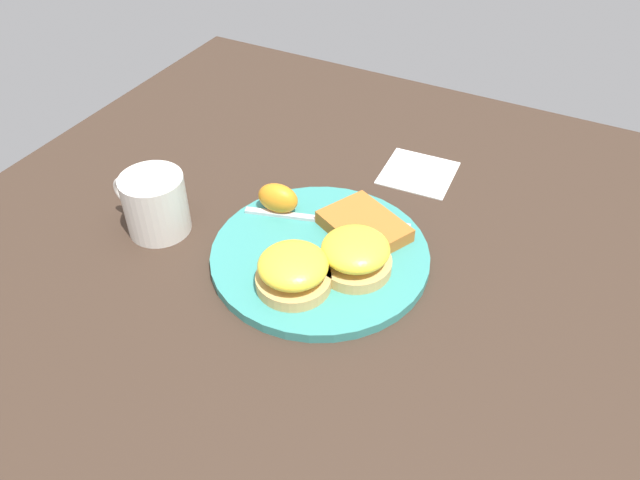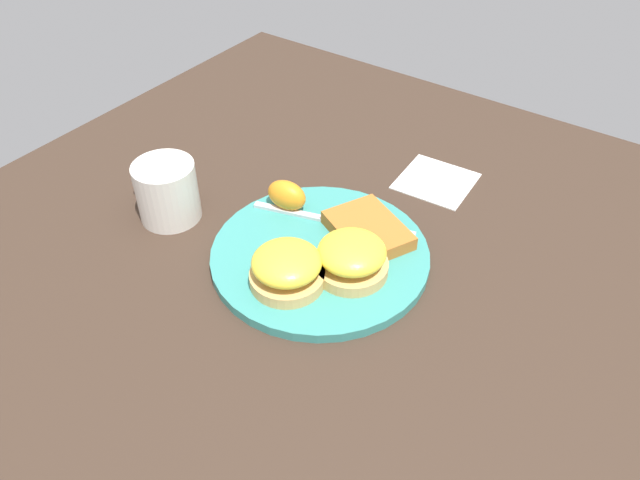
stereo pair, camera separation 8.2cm
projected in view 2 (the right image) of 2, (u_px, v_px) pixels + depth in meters
The scene contains 9 objects.
ground_plane at pixel (320, 259), 0.85m from camera, with size 1.10×1.10×0.00m, color #38281E.
plate at pixel (320, 255), 0.84m from camera, with size 0.29×0.29×0.01m, color teal.
sandwich_benedict_left at pixel (284, 267), 0.78m from camera, with size 0.10×0.10×0.05m.
sandwich_benedict_right at pixel (352, 257), 0.79m from camera, with size 0.10×0.10×0.05m.
hashbrown_patty at pixel (368, 230), 0.85m from camera, with size 0.11×0.09×0.02m, color #AF6527.
orange_wedge at pixel (287, 195), 0.89m from camera, with size 0.06×0.04×0.04m, color orange.
fork at pixel (343, 223), 0.88m from camera, with size 0.23×0.08×0.00m.
cup at pixel (167, 191), 0.89m from camera, with size 0.12×0.09×0.09m.
napkin at pixel (436, 181), 0.98m from camera, with size 0.11×0.11×0.00m, color white.
Camera 2 is at (-0.36, 0.51, 0.57)m, focal length 35.00 mm.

